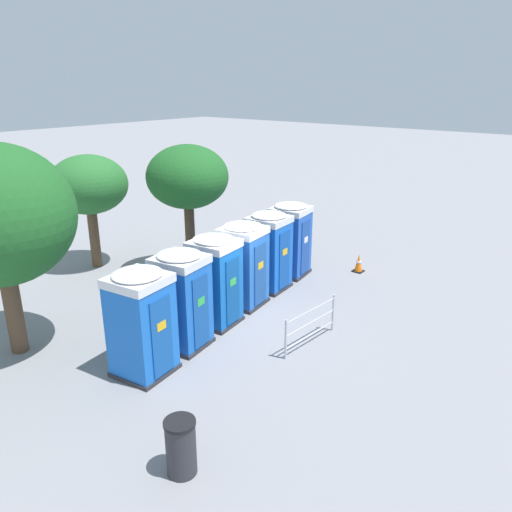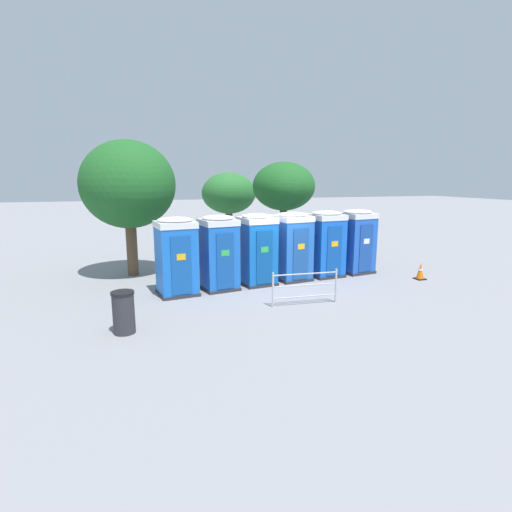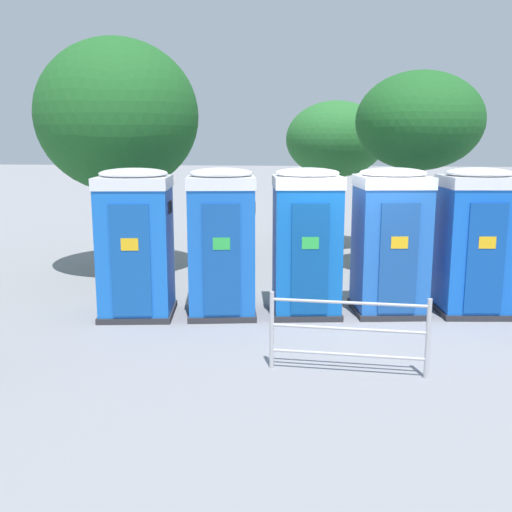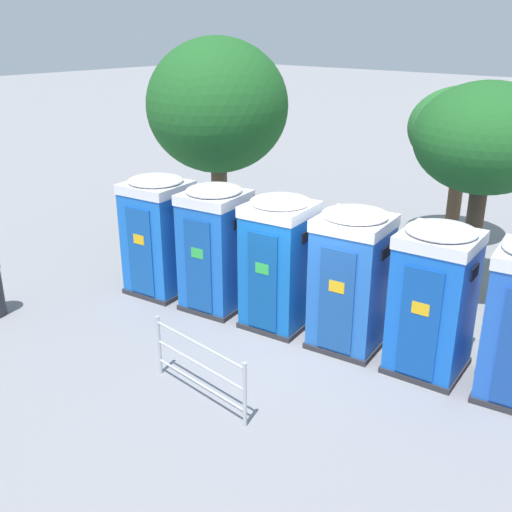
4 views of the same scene
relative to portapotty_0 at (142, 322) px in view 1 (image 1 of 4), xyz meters
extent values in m
plane|color=gray|center=(3.62, 0.45, -1.28)|extent=(120.00, 120.00, 0.00)
cube|color=#2D2D33|center=(0.00, 0.01, -1.23)|extent=(1.38, 1.35, 0.10)
cube|color=blue|center=(0.00, 0.01, -0.13)|extent=(1.31, 1.29, 2.10)
cube|color=#144EA2|center=(0.08, -0.57, -0.21)|extent=(0.64, 0.12, 1.85)
cube|color=yellow|center=(0.08, -0.59, 0.07)|extent=(0.28, 0.05, 0.20)
cube|color=black|center=(0.59, 0.09, 0.60)|extent=(0.07, 0.36, 0.20)
cube|color=white|center=(0.00, 0.01, 1.02)|extent=(1.35, 1.33, 0.20)
ellipsoid|color=white|center=(0.00, 0.01, 1.17)|extent=(1.29, 1.26, 0.18)
cube|color=#2D2D33|center=(1.44, 0.24, -1.23)|extent=(1.33, 1.37, 0.10)
cube|color=blue|center=(1.44, 0.24, -0.13)|extent=(1.27, 1.30, 2.10)
cube|color=#14499B|center=(1.53, -0.34, -0.21)|extent=(0.60, 0.13, 1.85)
cube|color=green|center=(1.54, -0.36, 0.07)|extent=(0.28, 0.05, 0.20)
cube|color=black|center=(2.00, 0.33, 0.60)|extent=(0.08, 0.36, 0.20)
cube|color=white|center=(1.44, 0.24, 1.02)|extent=(1.31, 1.34, 0.20)
ellipsoid|color=white|center=(1.44, 0.24, 1.17)|extent=(1.24, 1.27, 0.18)
cube|color=#2D2D33|center=(2.88, 0.46, -1.23)|extent=(1.31, 1.35, 0.10)
cube|color=blue|center=(2.88, 0.46, -0.13)|extent=(1.25, 1.28, 2.10)
cube|color=#0D4893|center=(2.96, -0.12, -0.21)|extent=(0.61, 0.11, 1.85)
cube|color=green|center=(2.97, -0.14, 0.07)|extent=(0.28, 0.05, 0.20)
cube|color=black|center=(3.44, 0.54, 0.60)|extent=(0.07, 0.36, 0.20)
cube|color=white|center=(2.88, 0.46, 1.02)|extent=(1.29, 1.32, 0.20)
ellipsoid|color=white|center=(2.88, 0.46, 1.17)|extent=(1.23, 1.26, 0.18)
cube|color=#2D2D33|center=(4.33, 0.66, -1.23)|extent=(1.36, 1.36, 0.10)
cube|color=blue|center=(4.33, 0.66, -0.13)|extent=(1.30, 1.29, 2.10)
cube|color=#1A4B97|center=(4.41, 0.08, -0.21)|extent=(0.63, 0.12, 1.85)
cube|color=yellow|center=(4.41, 0.06, 0.07)|extent=(0.28, 0.05, 0.20)
cube|color=black|center=(4.91, 0.75, 0.60)|extent=(0.08, 0.36, 0.20)
cube|color=white|center=(4.33, 0.66, 1.02)|extent=(1.34, 1.33, 0.20)
ellipsoid|color=white|center=(4.33, 0.66, 1.17)|extent=(1.27, 1.27, 0.18)
cube|color=#2D2D33|center=(5.78, 0.82, -1.23)|extent=(1.31, 1.31, 0.10)
cube|color=blue|center=(5.78, 0.82, -0.13)|extent=(1.25, 1.25, 2.10)
cube|color=#1047A2|center=(5.84, 0.24, -0.21)|extent=(0.62, 0.10, 1.85)
cube|color=yellow|center=(5.84, 0.22, 0.07)|extent=(0.28, 0.04, 0.20)
cube|color=black|center=(6.35, 0.88, 0.60)|extent=(0.06, 0.36, 0.20)
cube|color=white|center=(5.78, 0.82, 1.02)|extent=(1.28, 1.29, 0.20)
ellipsoid|color=white|center=(5.78, 0.82, 1.17)|extent=(1.22, 1.23, 0.18)
cube|color=#2D2D33|center=(7.23, 1.01, -1.23)|extent=(1.39, 1.38, 0.10)
cube|color=blue|center=(7.23, 1.01, -0.13)|extent=(1.33, 1.31, 2.10)
cube|color=#194399|center=(7.32, 0.43, -0.21)|extent=(0.63, 0.13, 1.85)
cube|color=white|center=(7.33, 0.41, 0.07)|extent=(0.28, 0.05, 0.20)
cube|color=black|center=(7.81, 1.10, 0.60)|extent=(0.08, 0.36, 0.20)
cube|color=white|center=(7.23, 1.01, 1.02)|extent=(1.37, 1.35, 0.20)
ellipsoid|color=white|center=(7.23, 1.01, 1.17)|extent=(1.30, 1.29, 0.18)
cylinder|color=brown|center=(-1.34, 3.23, 0.02)|extent=(0.41, 0.41, 2.60)
cylinder|color=brown|center=(3.47, 6.96, -0.06)|extent=(0.36, 0.36, 2.45)
ellipsoid|color=#286B2D|center=(3.47, 6.96, 1.73)|extent=(2.71, 2.71, 2.05)
cylinder|color=#4C3826|center=(5.20, 3.80, 0.13)|extent=(0.34, 0.34, 2.82)
ellipsoid|color=#1E5B23|center=(5.20, 3.80, 2.12)|extent=(2.74, 2.74, 2.13)
cylinder|color=#2D2D33|center=(-1.65, -2.99, -0.79)|extent=(0.52, 0.52, 0.99)
cylinder|color=black|center=(-1.65, -2.99, -0.26)|extent=(0.56, 0.56, 0.06)
cube|color=black|center=(8.93, -0.79, -1.26)|extent=(0.36, 0.36, 0.04)
cone|color=orange|center=(8.93, -0.79, -0.94)|extent=(0.28, 0.28, 0.60)
cylinder|color=white|center=(8.93, -0.79, -0.91)|extent=(0.17, 0.17, 0.07)
cylinder|color=#B7B7BC|center=(2.51, -2.20, -0.76)|extent=(0.06, 0.06, 1.05)
cylinder|color=#B7B7BC|center=(4.51, -2.34, -0.76)|extent=(0.06, 0.06, 1.05)
cylinder|color=#B7B7BC|center=(3.51, -2.27, -0.33)|extent=(2.00, 0.17, 0.04)
cylinder|color=#B7B7BC|center=(3.51, -2.27, -0.68)|extent=(2.00, 0.17, 0.04)
cylinder|color=#B7B7BC|center=(3.51, -2.27, -1.03)|extent=(2.00, 0.17, 0.04)
camera|label=1|loc=(-6.24, -8.33, 5.13)|focal=35.00mm
camera|label=2|loc=(-1.39, -12.80, 2.44)|focal=28.00mm
camera|label=3|loc=(3.14, -9.76, 1.72)|focal=42.00mm
camera|label=4|loc=(9.31, -7.66, 4.15)|focal=42.00mm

